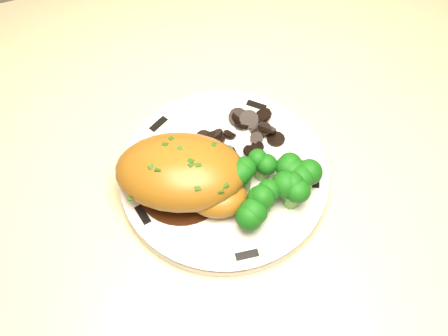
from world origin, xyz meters
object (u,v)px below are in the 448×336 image
object	(u,v)px
broccoli_florets	(273,184)
chicken_breast	(185,175)
counter	(263,245)
plate	(224,176)

from	to	relation	value
broccoli_florets	chicken_breast	bearing A→B (deg)	155.22
counter	chicken_breast	xyz separation A→B (m)	(-0.15, -0.08, 0.48)
broccoli_florets	counter	bearing A→B (deg)	61.50
chicken_breast	broccoli_florets	distance (m)	0.10
plate	chicken_breast	bearing A→B (deg)	-174.93
counter	chicken_breast	size ratio (longest dim) A/B	12.05
plate	broccoli_florets	xyz separation A→B (m)	(0.04, -0.04, 0.03)
counter	chicken_breast	distance (m)	0.51
chicken_breast	plate	bearing A→B (deg)	26.94
counter	plate	world-z (taller)	counter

